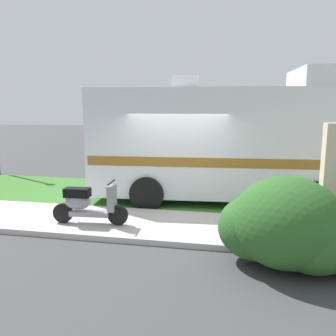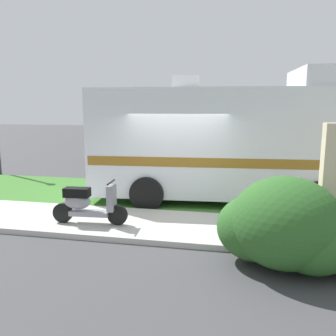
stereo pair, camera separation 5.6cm
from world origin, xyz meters
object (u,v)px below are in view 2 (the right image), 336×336
bicycle (295,211)px  pickup_truck_near (257,152)px  pickup_truck_far (163,139)px  scooter (87,203)px  motorhome_rv (228,141)px

bicycle → pickup_truck_near: size_ratio=0.32×
bicycle → pickup_truck_far: 11.75m
scooter → pickup_truck_far: pickup_truck_far is taller
pickup_truck_far → motorhome_rv: bearing=-65.9°
bicycle → pickup_truck_far: pickup_truck_far is taller
pickup_truck_near → pickup_truck_far: 6.13m
motorhome_rv → bicycle: (1.49, -2.33, -1.23)m
motorhome_rv → bicycle: 3.03m
pickup_truck_near → pickup_truck_far: (-4.68, 3.95, 0.08)m
motorhome_rv → pickup_truck_far: size_ratio=1.41×
pickup_truck_near → pickup_truck_far: pickup_truck_far is taller
pickup_truck_near → motorhome_rv: bearing=-103.3°
pickup_truck_near → pickup_truck_far: bearing=139.8°
scooter → bicycle: bearing=7.2°
scooter → bicycle: (4.43, 0.56, -0.07)m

